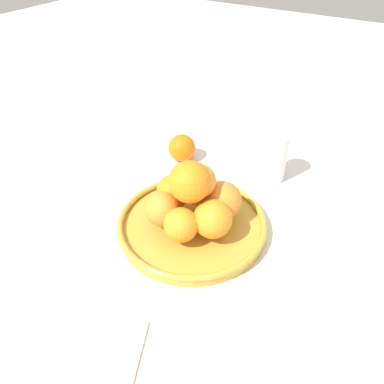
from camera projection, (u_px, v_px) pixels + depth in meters
name	position (u px, v px, depth m)	size (l,w,h in m)	color
ground_plane	(192.00, 229.00, 0.79)	(4.00, 4.00, 0.00)	silver
fruit_bowl	(192.00, 224.00, 0.78)	(0.31, 0.31, 0.03)	gold
orange_pile	(194.00, 199.00, 0.74)	(0.18, 0.19, 0.14)	orange
stray_orange	(182.00, 148.00, 0.98)	(0.07, 0.07, 0.07)	orange
drinking_glass	(274.00, 157.00, 0.90)	(0.06, 0.06, 0.12)	white
napkin_folded	(105.00, 350.00, 0.58)	(0.11, 0.11, 0.01)	beige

